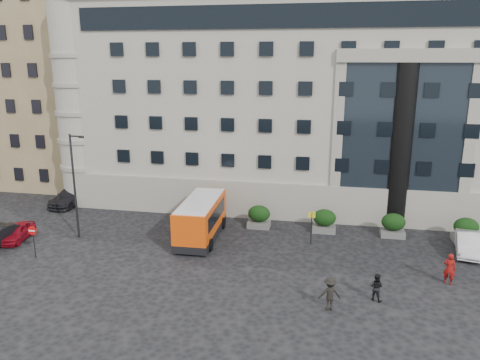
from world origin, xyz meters
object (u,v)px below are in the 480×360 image
object	(u,v)px
white_taxi	(468,243)
minibus	(201,217)
hedge_a	(197,212)
hedge_e	(466,230)
hedge_b	(259,216)
red_truck	(121,178)
parked_car_d	(146,186)
street_lamp	(75,182)
pedestrian_c	(330,294)
no_entry_sign	(33,235)
parked_car_a	(17,232)
hedge_d	(393,225)
hedge_c	(324,221)
pedestrian_b	(376,287)
parked_car_c	(71,196)
bus_stop_sign	(312,222)
pedestrian_a	(449,269)

from	to	relation	value
white_taxi	minibus	bearing A→B (deg)	-167.33
hedge_a	hedge_e	world-z (taller)	same
hedge_b	red_truck	xyz separation A→B (m)	(-15.59, 7.89, 0.48)
minibus	parked_car_d	world-z (taller)	minibus
street_lamp	pedestrian_c	world-z (taller)	street_lamp
no_entry_sign	hedge_b	bearing A→B (deg)	31.90
no_entry_sign	parked_car_d	bearing A→B (deg)	84.78
red_truck	parked_car_a	bearing A→B (deg)	-106.85
hedge_d	hedge_e	world-z (taller)	same
hedge_c	pedestrian_b	size ratio (longest dim) A/B	1.14
parked_car_a	hedge_d	bearing A→B (deg)	4.01
parked_car_a	parked_car_d	size ratio (longest dim) A/B	0.72
hedge_b	red_truck	size ratio (longest dim) A/B	0.34
hedge_c	parked_car_c	bearing A→B (deg)	173.26
no_entry_sign	hedge_a	bearing A→B (deg)	44.48
no_entry_sign	minibus	distance (m)	11.71
hedge_e	bus_stop_sign	xyz separation A→B (m)	(-11.30, -2.80, 0.80)
hedge_d	bus_stop_sign	bearing A→B (deg)	-155.34
bus_stop_sign	street_lamp	bearing A→B (deg)	-173.46
no_entry_sign	pedestrian_b	bearing A→B (deg)	-3.85
street_lamp	pedestrian_c	distance (m)	20.43
minibus	parked_car_c	bearing A→B (deg)	155.91
hedge_b	white_taxi	xyz separation A→B (m)	(15.19, -2.27, -0.21)
street_lamp	pedestrian_b	xyz separation A→B (m)	(21.43, -5.55, -3.56)
hedge_a	pedestrian_c	distance (m)	16.13
hedge_d	hedge_b	bearing A→B (deg)	180.00
minibus	parked_car_c	xyz separation A→B (m)	(-14.23, 5.89, -0.88)
parked_car_a	no_entry_sign	bearing A→B (deg)	-47.72
street_lamp	bus_stop_sign	distance (m)	17.75
hedge_a	parked_car_a	world-z (taller)	hedge_a
hedge_a	hedge_e	size ratio (longest dim) A/B	1.00
hedge_b	no_entry_sign	bearing A→B (deg)	-148.10
hedge_a	pedestrian_a	bearing A→B (deg)	-22.44
bus_stop_sign	parked_car_d	distance (m)	19.94
parked_car_d	pedestrian_a	distance (m)	29.58
hedge_a	parked_car_d	distance (m)	10.65
parked_car_d	bus_stop_sign	bearing A→B (deg)	-30.63
hedge_e	pedestrian_c	distance (m)	15.44
hedge_a	bus_stop_sign	world-z (taller)	bus_stop_sign
pedestrian_a	pedestrian_b	world-z (taller)	pedestrian_a
pedestrian_a	parked_car_d	bearing A→B (deg)	-10.65
hedge_d	minibus	bearing A→B (deg)	-167.74
no_entry_sign	white_taxi	world-z (taller)	no_entry_sign
parked_car_a	parked_car_c	xyz separation A→B (m)	(-0.74, 8.95, 0.15)
hedge_d	pedestrian_a	xyz separation A→B (m)	(2.40, -7.43, 0.05)
hedge_e	pedestrian_a	size ratio (longest dim) A/B	0.94
pedestrian_a	pedestrian_b	xyz separation A→B (m)	(-4.51, -2.92, -0.17)
hedge_a	parked_car_d	xyz separation A→B (m)	(-7.50, 7.56, -0.21)
hedge_d	no_entry_sign	distance (m)	26.15
red_truck	parked_car_d	distance (m)	2.99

